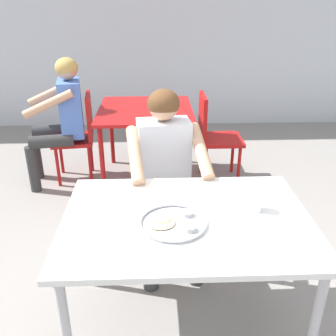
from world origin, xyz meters
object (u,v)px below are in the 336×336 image
object	(u,v)px
chair_foreground	(162,181)
patron_background	(61,111)
chair_red_right	(213,133)
table_background_red	(146,117)
drinking_cup	(256,200)
diner_foreground	(166,166)
table_foreground	(186,229)
thali_tray	(173,222)
chair_red_left	(80,132)

from	to	relation	value
chair_foreground	patron_background	world-z (taller)	patron_background
chair_red_right	chair_foreground	bearing A→B (deg)	-117.21
table_background_red	chair_foreground	bearing A→B (deg)	-82.74
drinking_cup	table_background_red	size ratio (longest dim) A/B	0.11
drinking_cup	diner_foreground	xyz separation A→B (m)	(-0.43, 0.60, -0.08)
chair_foreground	table_background_red	distance (m)	1.06
table_foreground	chair_foreground	size ratio (longest dim) A/B	1.47
chair_red_right	thali_tray	bearing A→B (deg)	-104.14
table_background_red	chair_red_left	world-z (taller)	chair_red_left
chair_foreground	chair_red_right	world-z (taller)	chair_red_right
drinking_cup	diner_foreground	distance (m)	0.75
chair_red_left	chair_foreground	bearing A→B (deg)	-54.60
thali_tray	drinking_cup	xyz separation A→B (m)	(0.42, 0.11, 0.05)
table_background_red	chair_red_left	bearing A→B (deg)	175.55
drinking_cup	chair_red_left	distance (m)	2.29
thali_tray	patron_background	world-z (taller)	patron_background
table_foreground	chair_red_right	xyz separation A→B (m)	(0.42, 1.88, -0.17)
patron_background	drinking_cup	bearing A→B (deg)	-53.36
table_foreground	thali_tray	world-z (taller)	thali_tray
thali_tray	patron_background	size ratio (longest dim) A/B	0.27
chair_red_left	patron_background	xyz separation A→B (m)	(-0.15, -0.07, 0.23)
drinking_cup	table_background_red	xyz separation A→B (m)	(-0.58, 1.86, -0.14)
thali_tray	chair_red_left	size ratio (longest dim) A/B	0.37
thali_tray	diner_foreground	xyz separation A→B (m)	(-0.01, 0.72, -0.03)
table_foreground	patron_background	distance (m)	2.16
diner_foreground	chair_red_left	distance (m)	1.55
table_foreground	diner_foreground	distance (m)	0.66
thali_tray	chair_foreground	world-z (taller)	chair_foreground
drinking_cup	chair_red_right	distance (m)	1.85
thali_tray	diner_foreground	distance (m)	0.72
chair_foreground	chair_red_left	size ratio (longest dim) A/B	0.95
table_foreground	chair_red_right	bearing A→B (deg)	77.45
drinking_cup	table_foreground	bearing A→B (deg)	-171.44
chair_foreground	diner_foreground	world-z (taller)	diner_foreground
thali_tray	drinking_cup	distance (m)	0.44
chair_foreground	table_background_red	xyz separation A→B (m)	(-0.13, 1.04, 0.17)
chair_foreground	table_background_red	bearing A→B (deg)	97.26
drinking_cup	chair_red_left	size ratio (longest dim) A/B	0.12
table_foreground	chair_red_left	xyz separation A→B (m)	(-0.88, 1.97, -0.17)
chair_foreground	patron_background	size ratio (longest dim) A/B	0.68
table_foreground	chair_foreground	world-z (taller)	chair_foreground
patron_background	table_background_red	bearing A→B (deg)	1.17
thali_tray	chair_foreground	xyz separation A→B (m)	(-0.03, 0.93, -0.26)
table_background_red	chair_red_left	distance (m)	0.67
thali_tray	table_background_red	distance (m)	1.98
diner_foreground	chair_red_right	size ratio (longest dim) A/B	1.37
table_foreground	chair_red_right	distance (m)	1.94
thali_tray	drinking_cup	world-z (taller)	drinking_cup
chair_foreground	diner_foreground	distance (m)	0.31
thali_tray	diner_foreground	bearing A→B (deg)	90.70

